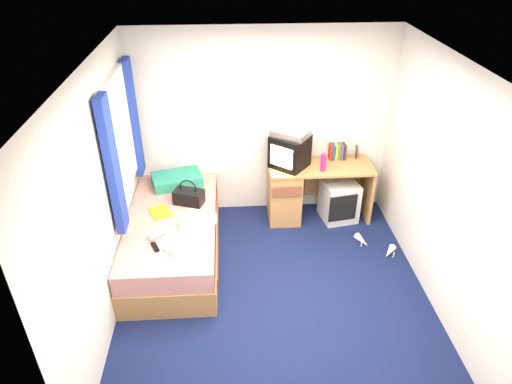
{
  "coord_description": "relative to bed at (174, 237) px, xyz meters",
  "views": [
    {
      "loc": [
        -0.43,
        -3.56,
        3.43
      ],
      "look_at": [
        -0.15,
        0.7,
        0.83
      ],
      "focal_mm": 32.0,
      "sensor_mm": 36.0,
      "label": 1
    }
  ],
  "objects": [
    {
      "name": "handbag",
      "position": [
        0.18,
        0.28,
        0.36
      ],
      "size": [
        0.38,
        0.29,
        0.31
      ],
      "rotation": [
        0.0,
        0.0,
        -0.33
      ],
      "color": "black",
      "rests_on": "bed"
    },
    {
      "name": "bed",
      "position": [
        0.0,
        0.0,
        0.0
      ],
      "size": [
        1.01,
        2.0,
        0.54
      ],
      "color": "#B8854C",
      "rests_on": "ground"
    },
    {
      "name": "magazine",
      "position": [
        -0.14,
        0.11,
        0.28
      ],
      "size": [
        0.3,
        0.34,
        0.01
      ],
      "primitive_type": "cube",
      "rotation": [
        0.0,
        0.0,
        0.41
      ],
      "color": "#F9FA1B",
      "rests_on": "bed"
    },
    {
      "name": "vcr",
      "position": [
        1.41,
        0.74,
        0.93
      ],
      "size": [
        0.52,
        0.48,
        0.08
      ],
      "primitive_type": "cube",
      "rotation": [
        0.0,
        0.0,
        -0.59
      ],
      "color": "#AFAFB1",
      "rests_on": "crt_tv"
    },
    {
      "name": "towel",
      "position": [
        0.31,
        -0.18,
        0.33
      ],
      "size": [
        0.4,
        0.37,
        0.11
      ],
      "primitive_type": "cube",
      "rotation": [
        0.0,
        0.0,
        -0.38
      ],
      "color": "silver",
      "rests_on": "bed"
    },
    {
      "name": "crt_tv",
      "position": [
        1.41,
        0.74,
        0.68
      ],
      "size": [
        0.55,
        0.55,
        0.4
      ],
      "rotation": [
        0.0,
        0.0,
        -0.68
      ],
      "color": "black",
      "rests_on": "desk"
    },
    {
      "name": "desk",
      "position": [
        1.53,
        0.74,
        0.14
      ],
      "size": [
        1.3,
        0.55,
        0.75
      ],
      "color": "#B8854C",
      "rests_on": "ground"
    },
    {
      "name": "water_bottle",
      "position": [
        -0.11,
        -0.35,
        0.31
      ],
      "size": [
        0.2,
        0.19,
        0.07
      ],
      "primitive_type": "cylinder",
      "rotation": [
        0.0,
        1.57,
        0.73
      ],
      "color": "silver",
      "rests_on": "bed"
    },
    {
      "name": "room_shell",
      "position": [
        1.1,
        -0.7,
        1.18
      ],
      "size": [
        3.4,
        3.4,
        3.4
      ],
      "color": "white",
      "rests_on": "ground"
    },
    {
      "name": "book_row",
      "position": [
        2.05,
        0.9,
        0.58
      ],
      "size": [
        0.2,
        0.13,
        0.2
      ],
      "color": "maroon",
      "rests_on": "desk"
    },
    {
      "name": "remote_control",
      "position": [
        -0.11,
        -0.54,
        0.28
      ],
      "size": [
        0.11,
        0.17,
        0.02
      ],
      "primitive_type": "cube",
      "rotation": [
        0.0,
        0.0,
        0.41
      ],
      "color": "black",
      "rests_on": "bed"
    },
    {
      "name": "aerosol_can",
      "position": [
        1.64,
        0.77,
        0.56
      ],
      "size": [
        0.05,
        0.05,
        0.16
      ],
      "primitive_type": "cylinder",
      "rotation": [
        0.0,
        0.0,
        -0.22
      ],
      "color": "silver",
      "rests_on": "desk"
    },
    {
      "name": "pink_water_bottle",
      "position": [
        1.81,
        0.59,
        0.59
      ],
      "size": [
        0.08,
        0.08,
        0.21
      ],
      "primitive_type": "cylinder",
      "rotation": [
        0.0,
        0.0,
        0.25
      ],
      "color": "#D91E70",
      "rests_on": "desk"
    },
    {
      "name": "pillow",
      "position": [
        0.01,
        0.73,
        0.34
      ],
      "size": [
        0.67,
        0.53,
        0.13
      ],
      "primitive_type": "cube",
      "rotation": [
        0.0,
        0.0,
        0.28
      ],
      "color": "#166892",
      "rests_on": "bed"
    },
    {
      "name": "picture_frame",
      "position": [
        2.31,
        0.94,
        0.55
      ],
      "size": [
        0.05,
        0.12,
        0.14
      ],
      "primitive_type": "cube",
      "rotation": [
        0.0,
        0.0,
        -0.22
      ],
      "color": "black",
      "rests_on": "desk"
    },
    {
      "name": "ground",
      "position": [
        1.1,
        -0.7,
        -0.27
      ],
      "size": [
        3.4,
        3.4,
        0.0
      ],
      "primitive_type": "plane",
      "color": "#0C1438",
      "rests_on": "ground"
    },
    {
      "name": "window_assembly",
      "position": [
        -0.45,
        0.2,
        1.15
      ],
      "size": [
        0.11,
        1.42,
        1.4
      ],
      "color": "silver",
      "rests_on": "room_shell"
    },
    {
      "name": "colour_swatch_fan",
      "position": [
        0.05,
        -0.62,
        0.28
      ],
      "size": [
        0.2,
        0.2,
        0.01
      ],
      "primitive_type": "cube",
      "rotation": [
        0.0,
        0.0,
        -0.8
      ],
      "color": "gold",
      "rests_on": "bed"
    },
    {
      "name": "white_heels",
      "position": [
        2.38,
        -0.04,
        -0.23
      ],
      "size": [
        0.45,
        0.47,
        0.09
      ],
      "color": "white",
      "rests_on": "ground"
    },
    {
      "name": "storage_cube",
      "position": [
        2.07,
        0.66,
        -0.0
      ],
      "size": [
        0.49,
        0.49,
        0.53
      ],
      "primitive_type": "cube",
      "rotation": [
        0.0,
        0.0,
        0.18
      ],
      "color": "silver",
      "rests_on": "ground"
    }
  ]
}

